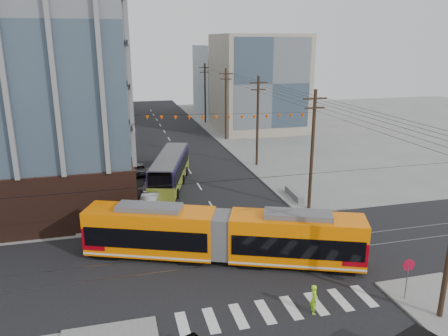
% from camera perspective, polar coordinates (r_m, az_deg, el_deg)
% --- Properties ---
extents(ground, '(160.00, 160.00, 0.00)m').
position_cam_1_polar(ground, '(29.16, 4.88, -14.75)').
color(ground, slate).
extents(bg_bldg_nw_near, '(18.00, 16.00, 18.00)m').
position_cam_1_polar(bg_bldg_nw_near, '(76.16, -21.29, 10.74)').
color(bg_bldg_nw_near, '#8C99A5').
rests_on(bg_bldg_nw_near, ground).
extents(bg_bldg_ne_near, '(14.00, 14.00, 16.00)m').
position_cam_1_polar(bg_bldg_ne_near, '(75.89, 4.44, 11.01)').
color(bg_bldg_ne_near, gray).
rests_on(bg_bldg_ne_near, ground).
extents(bg_bldg_nw_far, '(16.00, 18.00, 20.00)m').
position_cam_1_polar(bg_bldg_nw_far, '(95.74, -18.28, 12.57)').
color(bg_bldg_nw_far, gray).
rests_on(bg_bldg_nw_far, ground).
extents(bg_bldg_ne_far, '(16.00, 16.00, 14.00)m').
position_cam_1_polar(bg_bldg_ne_far, '(95.58, 1.63, 11.55)').
color(bg_bldg_ne_far, '#8C99A5').
rests_on(bg_bldg_ne_far, ground).
extents(utility_pole_far, '(0.30, 0.30, 11.00)m').
position_cam_1_polar(utility_pole_far, '(81.83, -2.49, 9.67)').
color(utility_pole_far, black).
rests_on(utility_pole_far, ground).
extents(streetcar, '(19.10, 9.85, 3.76)m').
position_cam_1_polar(streetcar, '(30.92, -0.27, -8.82)').
color(streetcar, '#FF7200').
rests_on(streetcar, ground).
extents(city_bus, '(5.98, 12.39, 3.44)m').
position_cam_1_polar(city_bus, '(46.91, -7.06, -0.25)').
color(city_bus, '#191336').
rests_on(city_bus, ground).
extents(parked_car_silver, '(2.69, 4.62, 1.44)m').
position_cam_1_polar(parked_car_silver, '(41.70, -9.45, -3.94)').
color(parked_car_silver, '#B4B7BA').
rests_on(parked_car_silver, ground).
extents(parked_car_white, '(3.11, 4.80, 1.29)m').
position_cam_1_polar(parked_car_white, '(45.11, -9.45, -2.46)').
color(parked_car_white, beige).
rests_on(parked_car_white, ground).
extents(parked_car_grey, '(3.12, 4.82, 1.23)m').
position_cam_1_polar(parked_car_grey, '(51.94, -11.26, -0.07)').
color(parked_car_grey, slate).
rests_on(parked_car_grey, ground).
extents(pedestrian, '(0.58, 0.74, 1.78)m').
position_cam_1_polar(pedestrian, '(26.41, 11.67, -16.42)').
color(pedestrian, '#9FFF1C').
rests_on(pedestrian, ground).
extents(stop_sign, '(0.86, 0.86, 2.58)m').
position_cam_1_polar(stop_sign, '(28.84, 22.74, -13.51)').
color(stop_sign, '#A10B2A').
rests_on(stop_sign, ground).
extents(jersey_barrier, '(1.03, 3.82, 0.76)m').
position_cam_1_polar(jersey_barrier, '(43.61, 9.13, -3.49)').
color(jersey_barrier, gray).
rests_on(jersey_barrier, ground).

